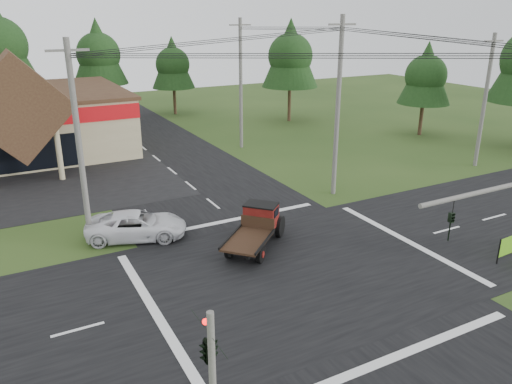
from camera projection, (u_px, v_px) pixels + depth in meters
ground at (297, 271)px, 23.70m from camera, size 120.00×120.00×0.00m
road_ns at (297, 271)px, 23.70m from camera, size 12.00×120.00×0.02m
road_ew at (297, 271)px, 23.70m from camera, size 120.00×12.00×0.02m
traffic_signal_corner at (208, 337)px, 13.11m from camera, size 0.53×2.48×4.40m
utility_pole_nw at (79, 144)px, 24.98m from camera, size 2.00×0.30×10.50m
utility_pole_ne at (338, 107)px, 31.88m from camera, size 2.00×0.30×11.50m
utility_pole_far at (485, 100)px, 38.29m from camera, size 2.00×0.30×10.20m
utility_pole_n at (241, 83)px, 43.56m from camera, size 2.00×0.30×11.20m
tree_row_d at (98, 52)px, 56.09m from camera, size 6.16×6.16×11.11m
tree_row_e at (173, 63)px, 58.41m from camera, size 5.04×5.04×9.09m
tree_side_ne at (290, 54)px, 54.07m from camera, size 6.16×6.16×11.11m
tree_side_e_near at (426, 74)px, 48.09m from camera, size 5.04×5.04×9.09m
antique_flatbed_truck at (255, 229)px, 25.71m from camera, size 5.02×4.85×2.11m
white_pickup at (137, 225)px, 26.95m from camera, size 5.84×4.16×1.48m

